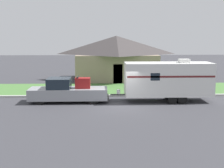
# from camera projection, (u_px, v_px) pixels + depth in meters

# --- Properties ---
(ground_plane) EXTENTS (120.00, 120.00, 0.00)m
(ground_plane) POSITION_uv_depth(u_px,v_px,m) (122.00, 106.00, 22.85)
(ground_plane) COLOR #38383D
(curb_strip) EXTENTS (80.00, 0.30, 0.14)m
(curb_strip) POSITION_uv_depth(u_px,v_px,m) (119.00, 96.00, 26.54)
(curb_strip) COLOR #ADADA8
(curb_strip) RESTS_ON ground_plane
(lawn_strip) EXTENTS (80.00, 7.00, 0.03)m
(lawn_strip) POSITION_uv_depth(u_px,v_px,m) (117.00, 89.00, 30.15)
(lawn_strip) COLOR #477538
(lawn_strip) RESTS_ON ground_plane
(house_across_street) EXTENTS (9.88, 7.44, 5.10)m
(house_across_street) POSITION_uv_depth(u_px,v_px,m) (116.00, 57.00, 36.55)
(house_across_street) COLOR gray
(house_across_street) RESTS_ON ground_plane
(pickup_truck) EXTENTS (6.15, 2.03, 2.01)m
(pickup_truck) POSITION_uv_depth(u_px,v_px,m) (68.00, 91.00, 24.21)
(pickup_truck) COLOR black
(pickup_truck) RESTS_ON ground_plane
(travel_trailer) EXTENTS (7.90, 2.25, 3.33)m
(travel_trailer) POSITION_uv_depth(u_px,v_px,m) (168.00, 79.00, 24.36)
(travel_trailer) COLOR black
(travel_trailer) RESTS_ON ground_plane
(mailbox) EXTENTS (0.48, 0.20, 1.34)m
(mailbox) POSITION_uv_depth(u_px,v_px,m) (79.00, 83.00, 27.13)
(mailbox) COLOR brown
(mailbox) RESTS_ON ground_plane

